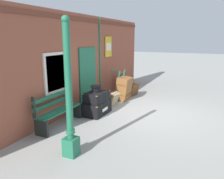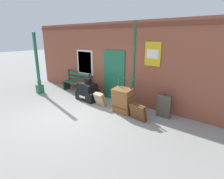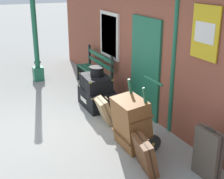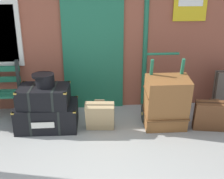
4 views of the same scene
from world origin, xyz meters
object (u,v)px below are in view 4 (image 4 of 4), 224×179
round_hatbox (44,79)px  suitcase_tan (212,116)px  steamer_trunk_base (47,116)px  porters_trolley (163,109)px  steamer_trunk_middle (44,96)px  suitcase_olive (100,116)px  large_brown_trunk (166,103)px

round_hatbox → suitcase_tan: bearing=-7.1°
steamer_trunk_base → suitcase_tan: suitcase_tan is taller
round_hatbox → porters_trolley: bearing=-0.0°
steamer_trunk_base → steamer_trunk_middle: bearing=-120.4°
steamer_trunk_base → porters_trolley: 1.97m
porters_trolley → suitcase_olive: porters_trolley is taller
steamer_trunk_middle → suitcase_olive: steamer_trunk_middle is taller
steamer_trunk_base → large_brown_trunk: bearing=-5.5°
round_hatbox → porters_trolley: 2.05m
suitcase_tan → steamer_trunk_base: bearing=172.6°
large_brown_trunk → suitcase_olive: 1.11m
steamer_trunk_base → porters_trolley: porters_trolley is taller
large_brown_trunk → suitcase_tan: bearing=-12.3°
suitcase_tan → round_hatbox: bearing=172.9°
suitcase_olive → suitcase_tan: 1.83m
steamer_trunk_middle → suitcase_tan: size_ratio=1.36×
steamer_trunk_middle → round_hatbox: bearing=39.5°
suitcase_tan → steamer_trunk_middle: bearing=173.4°
steamer_trunk_base → suitcase_olive: suitcase_olive is taller
steamer_trunk_middle → porters_trolley: porters_trolley is taller
round_hatbox → large_brown_trunk: 2.01m
large_brown_trunk → suitcase_tan: (0.74, -0.16, -0.19)m
steamer_trunk_middle → steamer_trunk_base: bearing=59.6°
porters_trolley → suitcase_olive: bearing=-169.8°
large_brown_trunk → steamer_trunk_middle: bearing=175.6°
round_hatbox → suitcase_olive: 1.07m
suitcase_tan → large_brown_trunk: bearing=167.7°
round_hatbox → steamer_trunk_middle: bearing=-140.5°
round_hatbox → suitcase_tan: round_hatbox is taller
porters_trolley → suitcase_tan: (0.74, -0.33, 0.00)m
round_hatbox → large_brown_trunk: size_ratio=0.38×
large_brown_trunk → suitcase_tan: size_ratio=1.49×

